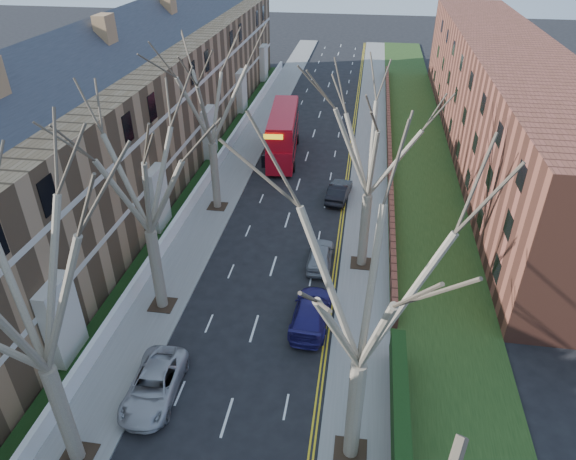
% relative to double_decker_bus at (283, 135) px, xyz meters
% --- Properties ---
extents(pavement_left, '(3.00, 102.00, 0.12)m').
position_rel_double_decker_bus_xyz_m(pavement_left, '(-3.77, 0.32, -2.05)').
color(pavement_left, slate).
rests_on(pavement_left, ground).
extents(pavement_right, '(3.00, 102.00, 0.12)m').
position_rel_double_decker_bus_xyz_m(pavement_right, '(8.23, 0.32, -2.05)').
color(pavement_right, slate).
rests_on(pavement_right, ground).
extents(terrace_left, '(9.70, 78.00, 13.60)m').
position_rel_double_decker_bus_xyz_m(terrace_left, '(-11.42, -7.68, 3.43)').
color(terrace_left, olive).
rests_on(terrace_left, ground).
extents(flats_right, '(13.97, 54.00, 10.00)m').
position_rel_double_decker_bus_xyz_m(flats_right, '(19.69, 4.32, 2.88)').
color(flats_right, brown).
rests_on(flats_right, ground).
extents(front_wall_left, '(0.30, 78.00, 1.00)m').
position_rel_double_decker_bus_xyz_m(front_wall_left, '(-5.42, -7.68, -1.49)').
color(front_wall_left, white).
rests_on(front_wall_left, ground).
extents(grass_verge_right, '(6.00, 102.00, 0.06)m').
position_rel_double_decker_bus_xyz_m(grass_verge_right, '(12.73, 0.32, -1.96)').
color(grass_verge_right, '#1E3814').
rests_on(grass_verge_right, ground).
extents(tree_left_mid, '(10.50, 10.50, 14.71)m').
position_rel_double_decker_bus_xyz_m(tree_left_mid, '(-3.47, -32.68, 7.45)').
color(tree_left_mid, '#6E604E').
rests_on(tree_left_mid, ground).
extents(tree_left_far, '(10.15, 10.15, 14.22)m').
position_rel_double_decker_bus_xyz_m(tree_left_far, '(-3.47, -22.68, 7.14)').
color(tree_left_far, '#6E604E').
rests_on(tree_left_far, ground).
extents(tree_left_dist, '(10.50, 10.50, 14.71)m').
position_rel_double_decker_bus_xyz_m(tree_left_dist, '(-3.47, -10.68, 7.45)').
color(tree_left_dist, '#6E604E').
rests_on(tree_left_dist, ground).
extents(tree_right_mid, '(10.50, 10.50, 14.71)m').
position_rel_double_decker_bus_xyz_m(tree_right_mid, '(7.93, -30.68, 7.45)').
color(tree_right_mid, '#6E604E').
rests_on(tree_right_mid, ground).
extents(tree_right_far, '(10.15, 10.15, 14.22)m').
position_rel_double_decker_bus_xyz_m(tree_right_far, '(7.93, -16.68, 7.14)').
color(tree_right_far, '#6E604E').
rests_on(tree_right_far, ground).
extents(double_decker_bus, '(3.26, 10.37, 4.30)m').
position_rel_double_decker_bus_xyz_m(double_decker_bus, '(0.00, 0.00, 0.00)').
color(double_decker_bus, '#AB0C1A').
rests_on(double_decker_bus, ground).
extents(car_left_far, '(2.44, 4.93, 1.35)m').
position_rel_double_decker_bus_xyz_m(car_left_far, '(-1.47, -28.96, -1.43)').
color(car_left_far, '#A9A8AD').
rests_on(car_left_far, ground).
extents(car_right_near, '(2.24, 5.08, 1.45)m').
position_rel_double_decker_bus_xyz_m(car_right_near, '(5.30, -22.69, -1.38)').
color(car_right_near, navy).
rests_on(car_right_near, ground).
extents(car_right_mid, '(1.62, 4.02, 1.37)m').
position_rel_double_decker_bus_xyz_m(car_right_mid, '(5.23, -16.95, -1.42)').
color(car_right_mid, gray).
rests_on(car_right_mid, ground).
extents(car_right_far, '(2.01, 4.39, 1.40)m').
position_rel_double_decker_bus_xyz_m(car_right_far, '(5.81, -7.71, -1.41)').
color(car_right_far, black).
rests_on(car_right_far, ground).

